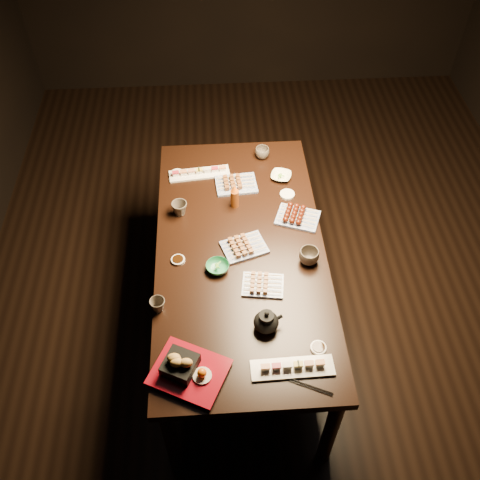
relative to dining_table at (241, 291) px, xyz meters
name	(u,v)px	position (x,y,z in m)	size (l,w,h in m)	color
ground	(279,287)	(0.28, 0.29, -0.38)	(5.00, 5.00, 0.00)	black
dining_table	(241,291)	(0.00, 0.00, 0.00)	(0.90, 1.80, 0.75)	black
sushi_platter_near	(293,366)	(0.19, -0.71, 0.40)	(0.37, 0.10, 0.05)	white
sushi_platter_far	(199,172)	(-0.21, 0.61, 0.40)	(0.36, 0.10, 0.04)	white
yakitori_plate_center	(244,245)	(0.02, 0.01, 0.40)	(0.23, 0.17, 0.06)	#828EB6
yakitori_plate_right	(263,283)	(0.10, -0.25, 0.40)	(0.21, 0.15, 0.05)	#828EB6
yakitori_plate_left	(236,182)	(0.01, 0.50, 0.41)	(0.24, 0.17, 0.06)	#828EB6
tsukune_plate	(298,215)	(0.33, 0.21, 0.40)	(0.23, 0.17, 0.06)	#828EB6
edamame_bowl_green	(218,267)	(-0.13, -0.13, 0.39)	(0.12, 0.12, 0.04)	#2A8152
edamame_bowl_cream	(281,176)	(0.28, 0.55, 0.39)	(0.12, 0.12, 0.03)	#FAF6CD
tempura_tray	(189,368)	(-0.27, -0.71, 0.43)	(0.32, 0.25, 0.12)	black
teacup_near_left	(158,305)	(-0.42, -0.36, 0.41)	(0.08, 0.08, 0.07)	#4B4239
teacup_mid_right	(309,256)	(0.35, -0.10, 0.42)	(0.10, 0.10, 0.08)	#4B4239
teacup_far_left	(180,209)	(-0.32, 0.29, 0.42)	(0.09, 0.09, 0.08)	#4B4239
teacup_far_right	(262,153)	(0.18, 0.75, 0.41)	(0.09, 0.09, 0.07)	#4B4239
teapot	(266,320)	(0.09, -0.49, 0.44)	(0.14, 0.14, 0.12)	black
condiment_bottle	(235,196)	(-0.01, 0.33, 0.45)	(0.05, 0.05, 0.15)	brown
sauce_dish_west	(178,260)	(-0.33, -0.06, 0.38)	(0.07, 0.07, 0.01)	white
sauce_dish_east	(287,194)	(0.30, 0.40, 0.38)	(0.09, 0.09, 0.02)	white
sauce_dish_se	(318,348)	(0.32, -0.62, 0.38)	(0.07, 0.07, 0.01)	white
sauce_dish_nw	(177,173)	(-0.35, 0.63, 0.38)	(0.08, 0.08, 0.01)	white
chopsticks_near	(197,385)	(-0.24, -0.77, 0.38)	(0.21, 0.02, 0.01)	black
chopsticks_se	(311,387)	(0.26, -0.81, 0.38)	(0.19, 0.02, 0.01)	black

